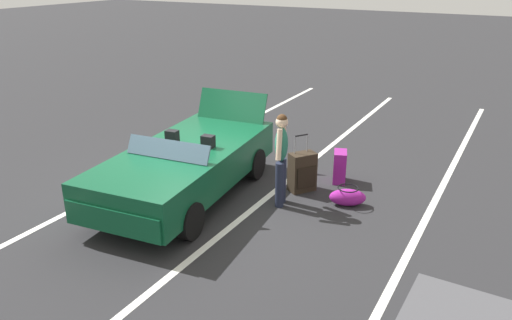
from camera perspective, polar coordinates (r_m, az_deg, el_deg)
ground_plane at (r=9.26m, az=-7.88°, el=-4.12°), size 80.00×80.00×0.00m
lot_line_near at (r=10.10m, az=-14.23°, el=-2.36°), size 18.00×0.12×0.01m
lot_line_mid at (r=8.60m, az=-0.83°, el=-6.00°), size 18.00×0.12×0.01m
lot_line_far at (r=7.78m, az=16.93°, el=-10.23°), size 18.00×0.12×0.01m
convertible_car at (r=8.87m, az=-8.72°, el=-1.17°), size 4.32×2.19×1.52m
suitcase_large_black at (r=9.30m, az=5.32°, el=-1.37°), size 0.55×0.50×1.08m
suitcase_medium_bright at (r=9.80m, az=9.52°, el=-0.76°), size 0.46×0.36×0.62m
duffel_bag at (r=8.93m, az=10.40°, el=-4.16°), size 0.54×0.71×0.34m
traveler_person at (r=8.54m, az=2.90°, el=0.59°), size 0.60×0.30×1.65m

